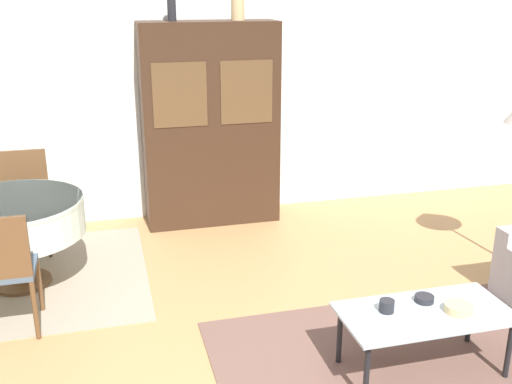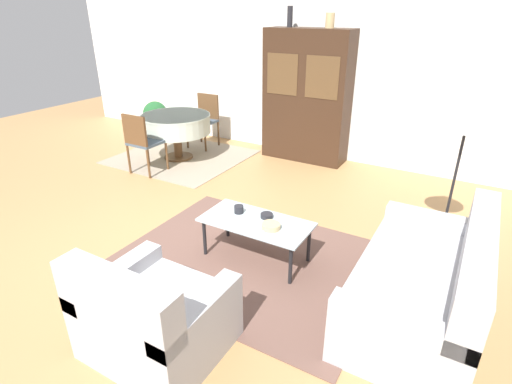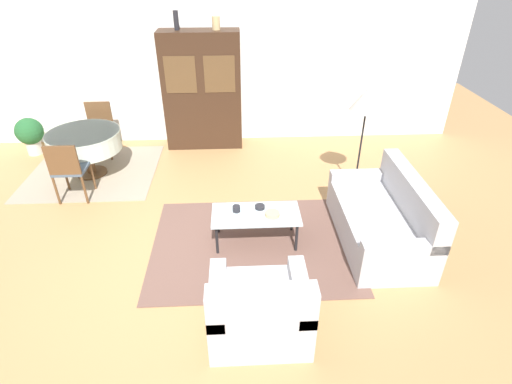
# 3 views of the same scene
# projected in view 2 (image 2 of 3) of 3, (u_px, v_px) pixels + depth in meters

# --- Properties ---
(ground_plane) EXTENTS (14.00, 14.00, 0.00)m
(ground_plane) POSITION_uv_depth(u_px,v_px,m) (159.00, 246.00, 4.33)
(ground_plane) COLOR tan
(wall_back) EXTENTS (10.00, 0.06, 2.70)m
(wall_back) POSITION_uv_depth(u_px,v_px,m) (302.00, 74.00, 6.61)
(wall_back) COLOR white
(wall_back) RESTS_ON ground_plane
(area_rug) EXTENTS (2.55, 1.98, 0.01)m
(area_rug) POSITION_uv_depth(u_px,v_px,m) (250.00, 259.00, 4.08)
(area_rug) COLOR brown
(area_rug) RESTS_ON ground_plane
(dining_rug) EXTENTS (2.06, 1.91, 0.01)m
(dining_rug) POSITION_uv_depth(u_px,v_px,m) (182.00, 157.00, 6.88)
(dining_rug) COLOR gray
(dining_rug) RESTS_ON ground_plane
(couch) EXTENTS (0.92, 1.74, 0.88)m
(couch) POSITION_uv_depth(u_px,v_px,m) (425.00, 285.00, 3.23)
(couch) COLOR #B2B2B7
(couch) RESTS_ON ground_plane
(armchair) EXTENTS (0.95, 0.84, 0.85)m
(armchair) POSITION_uv_depth(u_px,v_px,m) (153.00, 317.00, 2.88)
(armchair) COLOR #B2B2B7
(armchair) RESTS_ON ground_plane
(coffee_table) EXTENTS (1.09, 0.54, 0.42)m
(coffee_table) POSITION_uv_depth(u_px,v_px,m) (256.00, 225.00, 3.95)
(coffee_table) COLOR black
(coffee_table) RESTS_ON area_rug
(display_cabinet) EXTENTS (1.38, 0.48, 2.07)m
(display_cabinet) POSITION_uv_depth(u_px,v_px,m) (307.00, 97.00, 6.41)
(display_cabinet) COLOR #382316
(display_cabinet) RESTS_ON ground_plane
(dining_table) EXTENTS (1.14, 1.14, 0.74)m
(dining_table) POSITION_uv_depth(u_px,v_px,m) (176.00, 124.00, 6.58)
(dining_table) COLOR brown
(dining_table) RESTS_ON dining_rug
(dining_chair_near) EXTENTS (0.44, 0.44, 0.93)m
(dining_chair_near) POSITION_uv_depth(u_px,v_px,m) (142.00, 140.00, 5.99)
(dining_chair_near) COLOR brown
(dining_chair_near) RESTS_ON dining_rug
(dining_chair_far) EXTENTS (0.44, 0.44, 0.93)m
(dining_chair_far) POSITION_uv_depth(u_px,v_px,m) (205.00, 117.00, 7.22)
(dining_chair_far) COLOR brown
(dining_chair_far) RESTS_ON dining_rug
(floor_lamp) EXTENTS (0.48, 0.48, 1.63)m
(floor_lamp) POSITION_uv_depth(u_px,v_px,m) (469.00, 117.00, 3.74)
(floor_lamp) COLOR black
(floor_lamp) RESTS_ON ground_plane
(cup) EXTENTS (0.10, 0.10, 0.08)m
(cup) POSITION_uv_depth(u_px,v_px,m) (239.00, 209.00, 4.08)
(cup) COLOR #232328
(cup) RESTS_ON coffee_table
(bowl) EXTENTS (0.18, 0.18, 0.05)m
(bowl) POSITION_uv_depth(u_px,v_px,m) (271.00, 226.00, 3.79)
(bowl) COLOR tan
(bowl) RESTS_ON coffee_table
(bowl_small) EXTENTS (0.13, 0.13, 0.04)m
(bowl_small) POSITION_uv_depth(u_px,v_px,m) (267.00, 216.00, 3.99)
(bowl_small) COLOR #232328
(bowl_small) RESTS_ON coffee_table
(vase_tall) EXTENTS (0.08, 0.08, 0.30)m
(vase_tall) POSITION_uv_depth(u_px,v_px,m) (290.00, 17.00, 6.07)
(vase_tall) COLOR #232328
(vase_tall) RESTS_ON display_cabinet
(vase_short) EXTENTS (0.13, 0.13, 0.21)m
(vase_short) POSITION_uv_depth(u_px,v_px,m) (330.00, 20.00, 5.80)
(vase_short) COLOR tan
(vase_short) RESTS_ON display_cabinet
(potted_plant) EXTENTS (0.47, 0.47, 0.68)m
(potted_plant) POSITION_uv_depth(u_px,v_px,m) (156.00, 116.00, 7.91)
(potted_plant) COLOR beige
(potted_plant) RESTS_ON ground_plane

